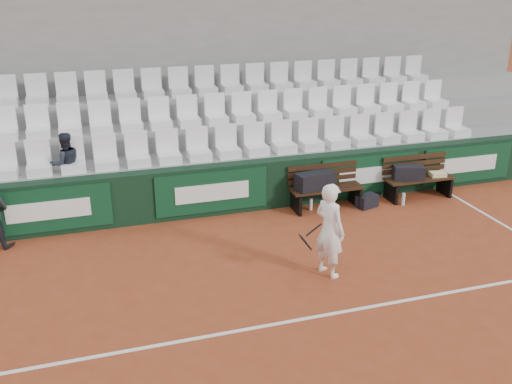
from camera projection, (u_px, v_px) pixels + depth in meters
name	position (u px, v px, depth m)	size (l,w,h in m)	color
ground	(290.00, 322.00, 7.86)	(80.00, 80.00, 0.00)	#984022
court_baseline	(290.00, 321.00, 7.86)	(18.00, 0.06, 0.01)	white
back_barrier	(223.00, 189.00, 11.25)	(18.00, 0.34, 1.00)	black
grandstand_tier_front	(213.00, 179.00, 11.79)	(18.00, 0.95, 1.00)	gray
grandstand_tier_mid	(203.00, 155.00, 12.56)	(18.00, 0.95, 1.45)	gray
grandstand_tier_back	(194.00, 134.00, 13.32)	(18.00, 0.95, 1.90)	gray
grandstand_rear_wall	(186.00, 76.00, 13.43)	(18.00, 0.30, 4.40)	gray
seat_row_front	(214.00, 143.00, 11.34)	(11.90, 0.44, 0.63)	white
seat_row_mid	(203.00, 110.00, 12.03)	(11.90, 0.44, 0.63)	white
seat_row_back	(193.00, 81.00, 12.71)	(11.90, 0.44, 0.63)	silver
bench_left	(326.00, 198.00, 11.53)	(1.50, 0.56, 0.45)	black
bench_right	(418.00, 188.00, 12.08)	(1.50, 0.56, 0.45)	#331D0F
sports_bag_left	(315.00, 181.00, 11.34)	(0.78, 0.33, 0.33)	black
sports_bag_right	(409.00, 173.00, 11.86)	(0.62, 0.29, 0.29)	black
towel	(438.00, 174.00, 12.07)	(0.32, 0.23, 0.09)	beige
sports_bag_ground	(367.00, 201.00, 11.63)	(0.43, 0.26, 0.26)	black
water_bottle_near	(311.00, 205.00, 11.48)	(0.07, 0.07, 0.24)	silver
water_bottle_far	(403.00, 199.00, 11.73)	(0.07, 0.07, 0.26)	silver
tennis_player	(329.00, 230.00, 8.82)	(0.77, 0.66, 1.54)	white
spectator_c	(63.00, 140.00, 10.51)	(0.58, 0.45, 1.19)	#1E222E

